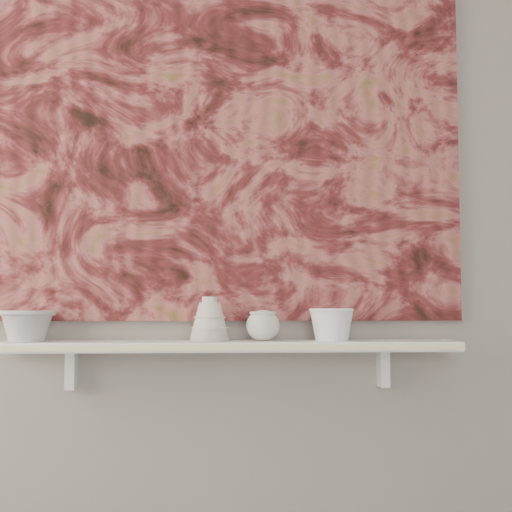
{
  "coord_description": "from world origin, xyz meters",
  "views": [
    {
      "loc": [
        -0.06,
        -0.69,
        1.04
      ],
      "look_at": [
        0.08,
        1.49,
        1.19
      ],
      "focal_mm": 50.0,
      "sensor_mm": 36.0,
      "label": 1
    }
  ],
  "objects": [
    {
      "name": "painting",
      "position": [
        0.0,
        1.59,
        1.54
      ],
      "size": [
        1.5,
        0.02,
        1.1
      ],
      "primitive_type": "cube",
      "color": "maroon",
      "rests_on": "wall_back"
    },
    {
      "name": "bracket_right",
      "position": [
        0.49,
        1.57,
        0.84
      ],
      "size": [
        0.03,
        0.06,
        0.12
      ],
      "primitive_type": "cube",
      "color": "silver",
      "rests_on": "wall_back"
    },
    {
      "name": "wall_back",
      "position": [
        0.0,
        1.6,
        1.35
      ],
      "size": [
        3.6,
        0.0,
        3.6
      ],
      "primitive_type": "plane",
      "rotation": [
        1.57,
        0.0,
        0.0
      ],
      "color": "gray",
      "rests_on": "floor"
    },
    {
      "name": "shelf_stripe",
      "position": [
        0.0,
        1.41,
        0.92
      ],
      "size": [
        1.4,
        0.01,
        0.02
      ],
      "primitive_type": "cube",
      "color": "#F3E8A2",
      "rests_on": "shelf"
    },
    {
      "name": "shelf",
      "position": [
        0.0,
        1.51,
        0.92
      ],
      "size": [
        1.4,
        0.18,
        0.03
      ],
      "primitive_type": "cube",
      "color": "silver",
      "rests_on": "wall_back"
    },
    {
      "name": "house_motif",
      "position": [
        0.45,
        1.57,
        1.23
      ],
      "size": [
        0.09,
        0.0,
        0.08
      ],
      "primitive_type": "cube",
      "color": "black",
      "rests_on": "painting"
    },
    {
      "name": "bowl_white",
      "position": [
        0.31,
        1.51,
        0.98
      ],
      "size": [
        0.19,
        0.19,
        0.1
      ],
      "primitive_type": null,
      "rotation": [
        0.0,
        0.0,
        0.44
      ],
      "color": "white",
      "rests_on": "shelf"
    },
    {
      "name": "bell_vessel",
      "position": [
        -0.06,
        1.51,
        1.0
      ],
      "size": [
        0.13,
        0.13,
        0.14
      ],
      "primitive_type": null,
      "rotation": [
        0.0,
        0.0,
        0.03
      ],
      "color": "silver",
      "rests_on": "shelf"
    },
    {
      "name": "bracket_left",
      "position": [
        -0.49,
        1.57,
        0.84
      ],
      "size": [
        0.03,
        0.06,
        0.12
      ],
      "primitive_type": "cube",
      "color": "silver",
      "rests_on": "wall_back"
    },
    {
      "name": "bowl_grey",
      "position": [
        -0.61,
        1.51,
        0.98
      ],
      "size": [
        0.21,
        0.21,
        0.1
      ],
      "primitive_type": null,
      "rotation": [
        0.0,
        0.0,
        0.3
      ],
      "color": "#A09F9D",
      "rests_on": "shelf"
    },
    {
      "name": "cup_cream",
      "position": [
        0.1,
        1.51,
        0.98
      ],
      "size": [
        0.13,
        0.13,
        0.09
      ],
      "primitive_type": null,
      "rotation": [
        0.0,
        0.0,
        0.26
      ],
      "color": "silver",
      "rests_on": "shelf"
    }
  ]
}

